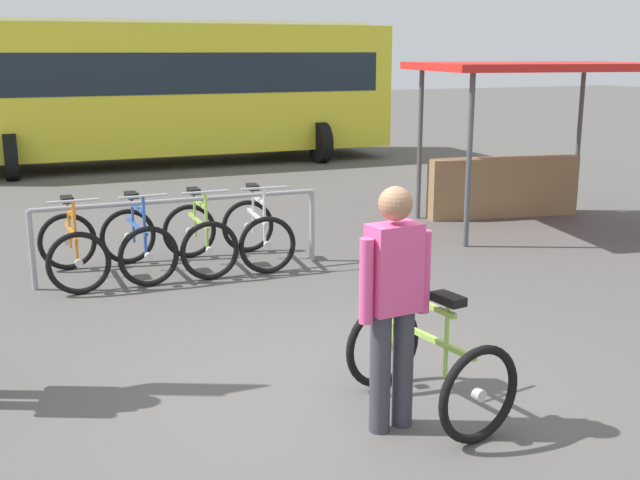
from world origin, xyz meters
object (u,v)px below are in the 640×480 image
at_px(racked_bike_lime, 199,237).
at_px(market_stall, 519,127).
at_px(featured_bicycle, 417,341).
at_px(racked_bike_blue, 138,243).
at_px(racked_bike_orange, 73,248).
at_px(racked_bike_white, 257,232).
at_px(person_with_featured_bike, 393,299).
at_px(bus_distant, 162,84).

bearing_deg(racked_bike_lime, market_stall, 7.31).
bearing_deg(featured_bicycle, racked_bike_blue, 105.73).
bearing_deg(featured_bicycle, racked_bike_orange, 114.14).
bearing_deg(featured_bicycle, market_stall, 47.05).
height_order(racked_bike_white, person_with_featured_bike, person_with_featured_bike).
distance_m(racked_bike_blue, market_stall, 5.74).
height_order(featured_bicycle, bus_distant, bus_distant).
xyz_separation_m(racked_bike_blue, market_stall, (5.61, 0.61, 1.03)).
distance_m(racked_bike_orange, racked_bike_white, 2.10).
relative_size(racked_bike_lime, market_stall, 0.32).
bearing_deg(racked_bike_orange, featured_bicycle, -65.86).
height_order(racked_bike_orange, racked_bike_lime, same).
bearing_deg(racked_bike_orange, person_with_featured_bike, -70.58).
relative_size(racked_bike_orange, bus_distant, 0.11).
bearing_deg(person_with_featured_bike, market_stall, 46.41).
xyz_separation_m(racked_bike_blue, bus_distant, (2.25, 8.81, 1.37)).
height_order(featured_bicycle, person_with_featured_bike, person_with_featured_bike).
bearing_deg(racked_bike_white, racked_bike_lime, 178.71).
relative_size(featured_bicycle, market_stall, 0.36).
distance_m(bus_distant, market_stall, 8.87).
xyz_separation_m(racked_bike_lime, featured_bicycle, (0.47, -4.14, 0.12)).
relative_size(racked_bike_orange, featured_bicycle, 0.90).
xyz_separation_m(racked_bike_white, market_stall, (4.21, 0.65, 1.03)).
relative_size(racked_bike_orange, market_stall, 0.32).
relative_size(person_with_featured_bike, bus_distant, 0.16).
relative_size(racked_bike_lime, featured_bicycle, 0.89).
xyz_separation_m(racked_bike_orange, racked_bike_white, (2.10, -0.05, -0.00)).
distance_m(person_with_featured_bike, bus_distant, 13.30).
bearing_deg(racked_bike_white, market_stall, 8.71).
height_order(racked_bike_blue, racked_bike_lime, same).
distance_m(racked_bike_orange, racked_bike_blue, 0.70).
bearing_deg(racked_bike_white, person_with_featured_bike, -97.16).
relative_size(bus_distant, market_stall, 2.90).
distance_m(racked_bike_white, person_with_featured_bike, 4.42).
bearing_deg(racked_bike_blue, racked_bike_lime, -1.29).
bearing_deg(person_with_featured_bike, racked_bike_white, 82.84).
height_order(person_with_featured_bike, market_stall, market_stall).
distance_m(racked_bike_blue, featured_bicycle, 4.32).
xyz_separation_m(racked_bike_orange, person_with_featured_bike, (1.55, -4.40, 0.54)).
height_order(racked_bike_lime, featured_bicycle, featured_bicycle).
height_order(racked_bike_white, market_stall, market_stall).
bearing_deg(bus_distant, person_with_featured_bike, -96.04).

